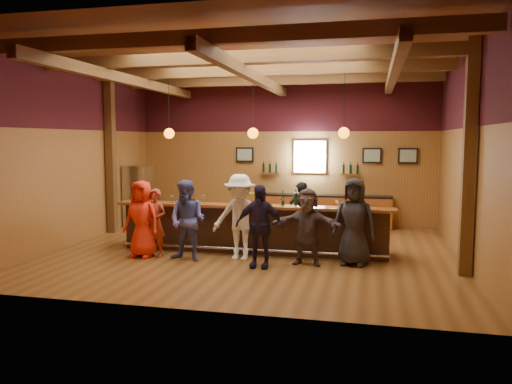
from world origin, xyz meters
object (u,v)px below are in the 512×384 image
customer_redvest (155,223)px  customer_white (240,217)px  back_bar_cabinet (322,211)px  customer_brown (307,227)px  customer_denim (188,220)px  customer_navy (259,226)px  bar_counter (255,228)px  stainless_fridge (139,196)px  customer_orange (142,219)px  customer_dark (354,222)px  bottle_a (283,199)px  bartender (301,213)px  ice_bucket (251,199)px

customer_redvest → customer_white: size_ratio=0.82×
customer_redvest → back_bar_cabinet: bearing=68.0°
customer_brown → customer_denim: bearing=-172.1°
customer_denim → customer_navy: 1.62m
bar_counter → stainless_fridge: bearing=149.2°
bar_counter → customer_navy: size_ratio=3.76×
customer_orange → stainless_fridge: bearing=122.5°
bar_counter → customer_redvest: 2.27m
customer_redvest → customer_navy: customer_navy is taller
back_bar_cabinet → customer_redvest: customer_redvest is taller
customer_redvest → customer_dark: 4.28m
customer_denim → customer_navy: size_ratio=1.02×
back_bar_cabinet → bottle_a: size_ratio=12.25×
stainless_fridge → customer_brown: 6.44m
back_bar_cabinet → customer_denim: bearing=-116.4°
customer_redvest → customer_brown: customer_brown is taller
back_bar_cabinet → bottle_a: 3.85m
customer_white → bartender: (1.06, 1.75, -0.14)m
customer_brown → bar_counter: bearing=145.9°
back_bar_cabinet → stainless_fridge: bearing=-168.1°
stainless_fridge → bartender: 5.30m
customer_denim → customer_white: bearing=26.9°
back_bar_cabinet → customer_brown: bearing=-88.2°
bar_counter → customer_white: size_ratio=3.44×
back_bar_cabinet → customer_orange: size_ratio=2.38×
customer_white → bartender: size_ratio=1.18×
bar_counter → customer_brown: customer_brown is taller
back_bar_cabinet → customer_navy: size_ratio=2.39×
stainless_fridge → back_bar_cabinet: bearing=11.9°
bartender → bottle_a: (-0.26, -1.03, 0.46)m
bar_counter → ice_bucket: size_ratio=24.40×
bar_counter → stainless_fridge: size_ratio=3.50×
customer_navy → customer_brown: (0.91, 0.45, -0.05)m
customer_navy → stainless_fridge: bearing=141.1°
stainless_fridge → bottle_a: bearing=-28.7°
back_bar_cabinet → customer_brown: (0.14, -4.57, 0.31)m
stainless_fridge → customer_denim: size_ratio=1.05×
customer_brown → bartender: customer_brown is taller
stainless_fridge → customer_redvest: 4.06m
customer_brown → customer_dark: (0.93, 0.17, 0.11)m
ice_bucket → customer_redvest: bearing=-158.8°
bar_counter → customer_orange: 2.56m
customer_white → bottle_a: customer_white is taller
customer_redvest → customer_brown: (3.34, 0.03, 0.04)m
stainless_fridge → bar_counter: bearing=-30.8°
customer_orange → customer_redvest: bearing=30.6°
customer_brown → customer_dark: bearing=13.4°
customer_dark → customer_orange: bearing=-166.2°
back_bar_cabinet → customer_dark: bearing=-76.2°
stainless_fridge → customer_denim: 4.69m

